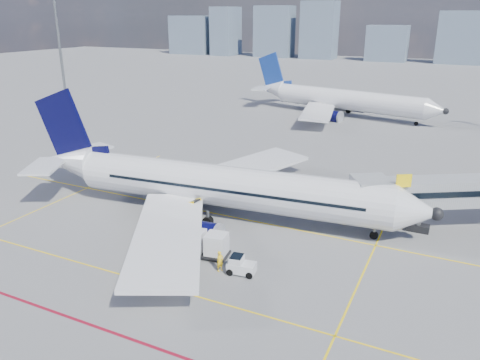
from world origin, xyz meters
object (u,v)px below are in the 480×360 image
object	(u,v)px
main_aircraft	(211,185)
baggage_tug	(240,265)
ramp_worker	(220,261)
belt_loader	(171,209)
second_aircraft	(340,99)
cargo_dolly	(205,244)

from	to	relation	value
main_aircraft	baggage_tug	xyz separation A→B (m)	(7.80, -9.38, -2.47)
ramp_worker	belt_loader	bearing A→B (deg)	74.01
main_aircraft	baggage_tug	bearing A→B (deg)	-55.51
baggage_tug	ramp_worker	xyz separation A→B (m)	(-1.63, -0.37, 0.13)
second_aircraft	belt_loader	distance (m)	58.36
second_aircraft	cargo_dolly	xyz separation A→B (m)	(5.03, -64.44, -1.99)
main_aircraft	second_aircraft	size ratio (longest dim) A/B	1.04
main_aircraft	second_aircraft	bearing A→B (deg)	85.85
baggage_tug	belt_loader	size ratio (longest dim) A/B	0.39
ramp_worker	cargo_dolly	bearing A→B (deg)	77.02
main_aircraft	cargo_dolly	distance (m)	9.26
baggage_tug	cargo_dolly	world-z (taller)	cargo_dolly
main_aircraft	cargo_dolly	size ratio (longest dim) A/B	10.09
second_aircraft	ramp_worker	world-z (taller)	second_aircraft
cargo_dolly	second_aircraft	bearing A→B (deg)	86.16
baggage_tug	belt_loader	distance (m)	13.77
cargo_dolly	ramp_worker	xyz separation A→B (m)	(2.27, -1.59, -0.35)
main_aircraft	belt_loader	bearing A→B (deg)	-158.02
main_aircraft	ramp_worker	bearing A→B (deg)	-62.91
belt_loader	cargo_dolly	bearing A→B (deg)	-29.77
baggage_tug	ramp_worker	size ratio (longest dim) A/B	1.36
baggage_tug	cargo_dolly	size ratio (longest dim) A/B	0.56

